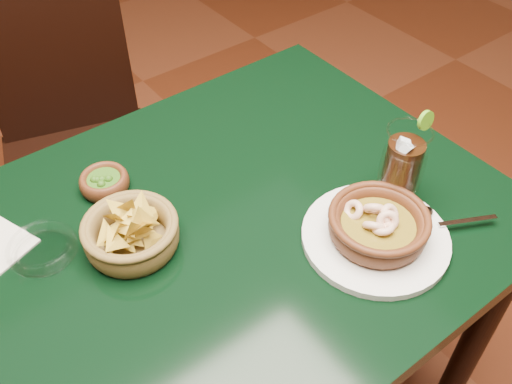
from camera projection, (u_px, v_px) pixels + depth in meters
dining_table at (190, 278)px, 1.07m from camera, size 1.20×0.80×0.75m
dining_chair at (77, 142)px, 1.61m from camera, size 0.51×0.51×0.89m
shrimp_plate at (378, 228)px, 0.99m from camera, size 0.33×0.26×0.08m
chip_basket at (131, 233)px, 0.98m from camera, size 0.20×0.20×0.11m
guacamole_ramekin at (104, 182)px, 1.09m from camera, size 0.11×0.11×0.04m
cola_drink at (402, 168)px, 1.02m from camera, size 0.17×0.17×0.19m
glass_ashtray at (43, 248)px, 0.98m from camera, size 0.13×0.13×0.03m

